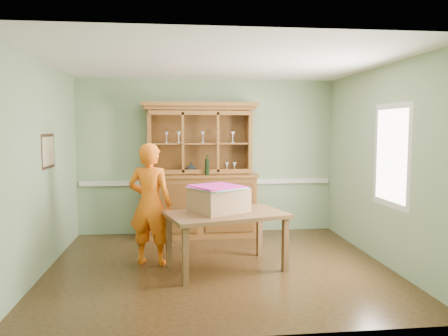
{
  "coord_description": "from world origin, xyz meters",
  "views": [
    {
      "loc": [
        -0.56,
        -5.69,
        1.85
      ],
      "look_at": [
        0.12,
        0.4,
        1.29
      ],
      "focal_mm": 35.0,
      "sensor_mm": 36.0,
      "label": 1
    }
  ],
  "objects": [
    {
      "name": "wall_back",
      "position": [
        0.0,
        2.0,
        1.35
      ],
      "size": [
        4.5,
        0.0,
        4.5
      ],
      "primitive_type": "plane",
      "rotation": [
        1.57,
        0.0,
        0.0
      ],
      "color": "gray",
      "rests_on": "floor"
    },
    {
      "name": "wall_front",
      "position": [
        0.0,
        -2.0,
        1.35
      ],
      "size": [
        4.5,
        0.0,
        4.5
      ],
      "primitive_type": "plane",
      "rotation": [
        -1.57,
        0.0,
        0.0
      ],
      "color": "gray",
      "rests_on": "floor"
    },
    {
      "name": "chair_rail",
      "position": [
        0.0,
        1.98,
        0.9
      ],
      "size": [
        4.41,
        0.05,
        0.08
      ],
      "primitive_type": "cube",
      "color": "silver",
      "rests_on": "wall_back"
    },
    {
      "name": "ceiling",
      "position": [
        0.0,
        0.0,
        2.7
      ],
      "size": [
        4.5,
        4.5,
        0.0
      ],
      "primitive_type": "plane",
      "rotation": [
        3.14,
        0.0,
        0.0
      ],
      "color": "white",
      "rests_on": "wall_back"
    },
    {
      "name": "wall_left",
      "position": [
        -2.25,
        0.0,
        1.35
      ],
      "size": [
        0.0,
        4.0,
        4.0
      ],
      "primitive_type": "plane",
      "rotation": [
        1.57,
        0.0,
        1.57
      ],
      "color": "gray",
      "rests_on": "floor"
    },
    {
      "name": "framed_map",
      "position": [
        -2.23,
        0.3,
        1.55
      ],
      "size": [
        0.03,
        0.6,
        0.46
      ],
      "color": "#311D13",
      "rests_on": "wall_left"
    },
    {
      "name": "floor",
      "position": [
        0.0,
        0.0,
        0.0
      ],
      "size": [
        4.5,
        4.5,
        0.0
      ],
      "primitive_type": "plane",
      "color": "#493017",
      "rests_on": "ground"
    },
    {
      "name": "dining_table",
      "position": [
        0.09,
        -0.11,
        0.66
      ],
      "size": [
        1.69,
        1.28,
        0.75
      ],
      "rotation": [
        0.0,
        0.0,
        0.27
      ],
      "color": "brown",
      "rests_on": "floor"
    },
    {
      "name": "person",
      "position": [
        -0.91,
        0.24,
        0.83
      ],
      "size": [
        0.69,
        0.56,
        1.66
      ],
      "primitive_type": "imported",
      "rotation": [
        0.0,
        0.0,
        2.85
      ],
      "color": "orange",
      "rests_on": "floor"
    },
    {
      "name": "wall_right",
      "position": [
        2.25,
        0.0,
        1.35
      ],
      "size": [
        0.0,
        4.0,
        4.0
      ],
      "primitive_type": "plane",
      "rotation": [
        1.57,
        0.0,
        -1.57
      ],
      "color": "gray",
      "rests_on": "floor"
    },
    {
      "name": "china_hutch",
      "position": [
        -0.14,
        1.74,
        0.8
      ],
      "size": [
        1.94,
        0.64,
        2.29
      ],
      "color": "brown",
      "rests_on": "floor"
    },
    {
      "name": "window_panel",
      "position": [
        2.23,
        -0.3,
        1.5
      ],
      "size": [
        0.03,
        0.96,
        1.36
      ],
      "color": "silver",
      "rests_on": "wall_right"
    },
    {
      "name": "kite_stack",
      "position": [
        -0.02,
        -0.08,
        1.09
      ],
      "size": [
        0.78,
        0.78,
        0.04
      ],
      "rotation": [
        0.0,
        0.0,
        0.55
      ],
      "color": "#3BCA78",
      "rests_on": "cardboard_box"
    },
    {
      "name": "cardboard_box",
      "position": [
        0.0,
        -0.03,
        0.91
      ],
      "size": [
        0.85,
        0.81,
        0.31
      ],
      "primitive_type": "cube",
      "rotation": [
        0.0,
        0.0,
        0.57
      ],
      "color": "tan",
      "rests_on": "dining_table"
    }
  ]
}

